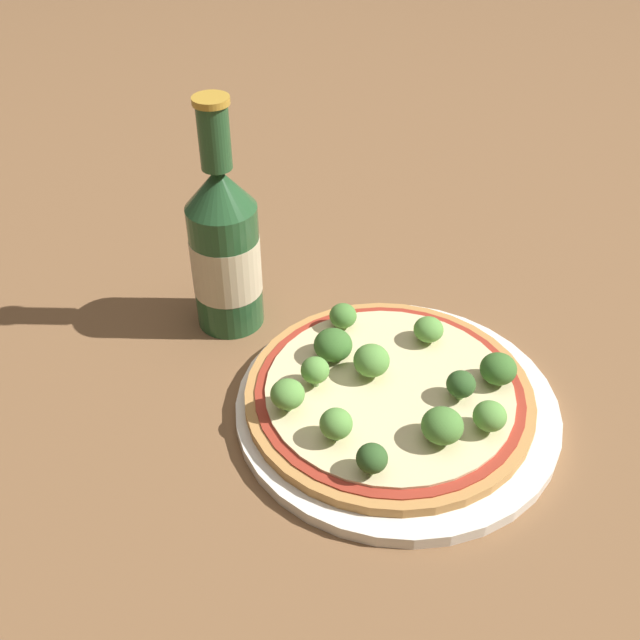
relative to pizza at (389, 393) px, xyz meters
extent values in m
plane|color=brown|center=(0.01, 0.02, -0.02)|extent=(3.00, 3.00, 0.00)
cylinder|color=silver|center=(0.00, -0.01, -0.01)|extent=(0.29, 0.29, 0.01)
cylinder|color=#B77F42|center=(0.00, 0.00, 0.00)|extent=(0.26, 0.26, 0.01)
cylinder|color=maroon|center=(0.00, 0.00, 0.00)|extent=(0.24, 0.24, 0.00)
cylinder|color=beige|center=(0.00, 0.00, 0.01)|extent=(0.22, 0.22, 0.00)
cylinder|color=#6B8E51|center=(0.00, 0.09, 0.01)|extent=(0.01, 0.01, 0.01)
ellipsoid|color=#477A33|center=(0.00, 0.09, 0.02)|extent=(0.03, 0.03, 0.02)
cylinder|color=#6B8E51|center=(0.05, -0.08, 0.01)|extent=(0.01, 0.01, 0.01)
ellipsoid|color=#568E3D|center=(0.05, -0.08, 0.02)|extent=(0.03, 0.03, 0.02)
cylinder|color=#6B8E51|center=(-0.07, -0.04, 0.01)|extent=(0.01, 0.01, 0.01)
ellipsoid|color=#568E3D|center=(-0.07, -0.04, 0.02)|extent=(0.03, 0.03, 0.02)
cylinder|color=#6B8E51|center=(-0.03, 0.06, 0.01)|extent=(0.01, 0.01, 0.01)
ellipsoid|color=#386628|center=(-0.03, 0.06, 0.02)|extent=(0.04, 0.04, 0.03)
cylinder|color=#6B8E51|center=(0.09, -0.03, 0.01)|extent=(0.01, 0.01, 0.01)
ellipsoid|color=#386628|center=(0.09, -0.03, 0.02)|extent=(0.03, 0.03, 0.03)
cylinder|color=#6B8E51|center=(0.05, -0.03, 0.01)|extent=(0.01, 0.01, 0.01)
ellipsoid|color=#2D5123|center=(0.05, -0.03, 0.02)|extent=(0.03, 0.03, 0.02)
cylinder|color=#6B8E51|center=(-0.06, -0.08, 0.01)|extent=(0.01, 0.01, 0.01)
ellipsoid|color=#2D5123|center=(-0.06, -0.08, 0.02)|extent=(0.02, 0.02, 0.02)
cylinder|color=#6B8E51|center=(-0.01, 0.02, 0.01)|extent=(0.01, 0.01, 0.01)
ellipsoid|color=#568E3D|center=(-0.01, 0.02, 0.02)|extent=(0.03, 0.03, 0.03)
cylinder|color=#6B8E51|center=(-0.06, 0.03, 0.01)|extent=(0.01, 0.01, 0.01)
ellipsoid|color=#568E3D|center=(-0.06, 0.03, 0.02)|extent=(0.03, 0.03, 0.02)
cylinder|color=#6B8E51|center=(-0.09, 0.01, 0.01)|extent=(0.01, 0.01, 0.01)
ellipsoid|color=#568E3D|center=(-0.09, 0.01, 0.02)|extent=(0.03, 0.03, 0.02)
cylinder|color=#6B8E51|center=(0.06, 0.04, 0.01)|extent=(0.01, 0.01, 0.01)
ellipsoid|color=#568E3D|center=(0.06, 0.04, 0.02)|extent=(0.03, 0.03, 0.02)
cylinder|color=#6B8E51|center=(0.01, -0.07, 0.01)|extent=(0.01, 0.01, 0.01)
ellipsoid|color=#477A33|center=(0.01, -0.07, 0.02)|extent=(0.03, 0.03, 0.03)
cylinder|color=#234C28|center=(-0.09, 0.18, 0.05)|extent=(0.07, 0.07, 0.13)
cylinder|color=#C6B793|center=(-0.09, 0.18, 0.05)|extent=(0.07, 0.07, 0.06)
cone|color=#234C28|center=(-0.09, 0.18, 0.13)|extent=(0.07, 0.07, 0.04)
cylinder|color=#234C28|center=(-0.09, 0.18, 0.18)|extent=(0.03, 0.03, 0.06)
cylinder|color=#B7892D|center=(-0.09, 0.18, 0.22)|extent=(0.03, 0.03, 0.01)
camera|label=1|loc=(-0.24, -0.41, 0.47)|focal=42.00mm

